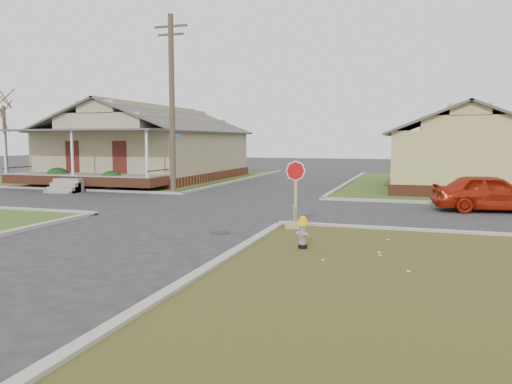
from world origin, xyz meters
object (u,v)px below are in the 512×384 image
(fire_hydrant, at_px, (303,230))
(stop_sign, at_px, (295,213))
(red_sedan, at_px, (490,193))
(utility_pole, at_px, (172,102))

(fire_hydrant, height_order, stop_sign, stop_sign)
(stop_sign, xyz_separation_m, red_sedan, (6.27, 6.17, 0.23))
(fire_hydrant, distance_m, stop_sign, 2.94)
(fire_hydrant, relative_size, red_sedan, 0.19)
(utility_pole, relative_size, fire_hydrant, 10.91)
(utility_pole, relative_size, red_sedan, 2.11)
(fire_hydrant, xyz_separation_m, red_sedan, (5.41, 8.99, 0.22))
(red_sedan, bearing_deg, stop_sign, 123.80)
(red_sedan, bearing_deg, utility_pole, 71.76)
(utility_pole, distance_m, stop_sign, 12.39)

